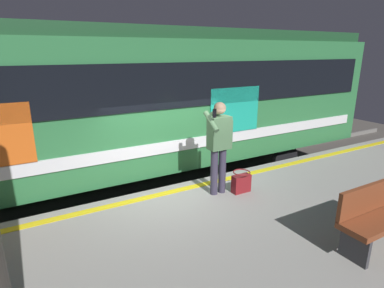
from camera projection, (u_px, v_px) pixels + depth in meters
ground_plane at (173, 223)px, 6.64m from camera, size 26.17×26.17×0.00m
platform at (237, 265)px, 4.67m from camera, size 17.45×4.41×0.87m
safety_line at (178, 190)px, 6.14m from camera, size 17.10×0.16×0.01m
track_rail_near at (153, 199)px, 7.52m from camera, size 22.68×0.08×0.16m
track_rail_far at (133, 178)px, 8.72m from camera, size 22.68×0.08×0.16m
train_carriage at (112, 99)px, 7.15m from camera, size 13.63×2.97×3.79m
passenger at (219, 141)px, 5.75m from camera, size 0.57×0.55×1.75m
handbag at (241, 182)px, 6.02m from camera, size 0.37×0.33×0.42m
bench at (380, 214)px, 4.28m from camera, size 1.45×0.44×0.90m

